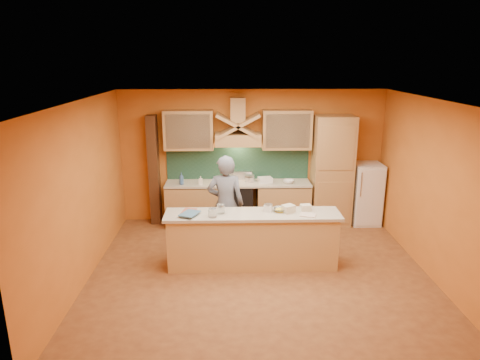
{
  "coord_description": "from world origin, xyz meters",
  "views": [
    {
      "loc": [
        -0.48,
        -6.31,
        3.42
      ],
      "look_at": [
        -0.29,
        0.9,
        1.34
      ],
      "focal_mm": 32.0,
      "sensor_mm": 36.0,
      "label": 1
    }
  ],
  "objects_px": {
    "kitchen_scale": "(268,208)",
    "mixing_bowl": "(281,210)",
    "fridge": "(366,194)",
    "person": "(226,205)",
    "stove": "(238,204)"
  },
  "relations": [
    {
      "from": "kitchen_scale",
      "to": "mixing_bowl",
      "type": "xyz_separation_m",
      "value": [
        0.21,
        -0.02,
        -0.02
      ]
    },
    {
      "from": "person",
      "to": "fridge",
      "type": "bearing_deg",
      "value": -152.01
    },
    {
      "from": "person",
      "to": "kitchen_scale",
      "type": "xyz_separation_m",
      "value": [
        0.71,
        -0.48,
        0.1
      ]
    },
    {
      "from": "fridge",
      "to": "person",
      "type": "distance_m",
      "value": 3.24
    },
    {
      "from": "fridge",
      "to": "person",
      "type": "xyz_separation_m",
      "value": [
        -2.95,
        -1.33,
        0.25
      ]
    },
    {
      "from": "mixing_bowl",
      "to": "kitchen_scale",
      "type": "bearing_deg",
      "value": 175.34
    },
    {
      "from": "stove",
      "to": "kitchen_scale",
      "type": "xyz_separation_m",
      "value": [
        0.46,
        -1.81,
        0.55
      ]
    },
    {
      "from": "fridge",
      "to": "mixing_bowl",
      "type": "bearing_deg",
      "value": -138.01
    },
    {
      "from": "fridge",
      "to": "kitchen_scale",
      "type": "height_order",
      "value": "fridge"
    },
    {
      "from": "stove",
      "to": "kitchen_scale",
      "type": "height_order",
      "value": "kitchen_scale"
    },
    {
      "from": "mixing_bowl",
      "to": "stove",
      "type": "bearing_deg",
      "value": 110.28
    },
    {
      "from": "kitchen_scale",
      "to": "mixing_bowl",
      "type": "bearing_deg",
      "value": 11.15
    },
    {
      "from": "kitchen_scale",
      "to": "mixing_bowl",
      "type": "distance_m",
      "value": 0.21
    },
    {
      "from": "stove",
      "to": "mixing_bowl",
      "type": "bearing_deg",
      "value": -69.72
    },
    {
      "from": "kitchen_scale",
      "to": "stove",
      "type": "bearing_deg",
      "value": 120.14
    }
  ]
}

